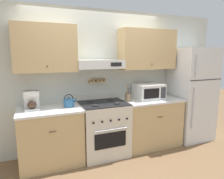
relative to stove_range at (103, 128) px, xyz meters
The scene contains 10 objects.
ground_plane 0.57m from the stove_range, 90.00° to the right, with size 16.00×16.00×0.00m, color brown.
wall_back 1.04m from the stove_range, 84.14° to the left, with size 5.20×0.46×2.55m.
counter_left 0.89m from the stove_range, behind, with size 0.98×0.69×0.91m.
counter_right 0.96m from the stove_range, ahead, with size 1.13×0.69×0.91m.
stove_range is the anchor object (origin of this frame).
refrigerator 2.00m from the stove_range, ahead, with size 0.78×0.72×1.88m.
tea_kettle 0.78m from the stove_range, behind, with size 0.22×0.17×0.21m.
coffee_maker 1.28m from the stove_range, behind, with size 0.22×0.20×0.29m.
microwave 1.11m from the stove_range, ahead, with size 0.53×0.41×0.28m.
utensil_crock 0.72m from the stove_range, ahead, with size 0.11×0.11×0.29m.
Camera 1 is at (-1.11, -2.83, 1.75)m, focal length 32.00 mm.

